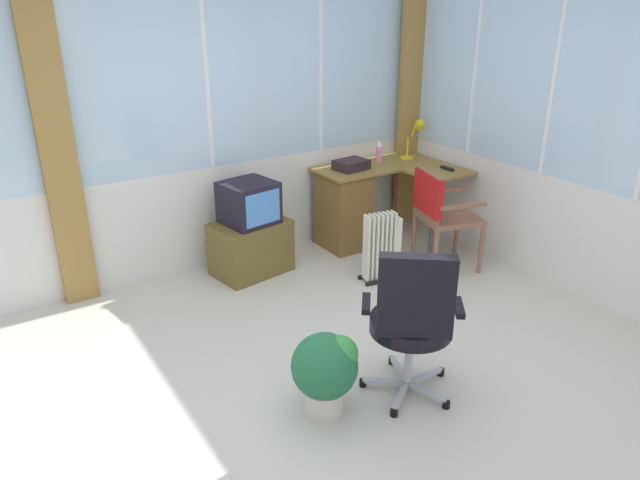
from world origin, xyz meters
name	(u,v)px	position (x,y,z in m)	size (l,w,h in m)	color
ground	(350,379)	(0.00, 0.00, -0.03)	(5.45, 5.16, 0.06)	beige
north_window_panel	(208,121)	(0.00, 2.11, 1.31)	(4.45, 0.07, 2.61)	silver
east_window_panel	(596,135)	(2.26, 0.00, 1.31)	(0.07, 4.16, 2.61)	silver
curtain_north_left	(57,147)	(-1.22, 2.03, 1.26)	(0.26, 0.07, 2.51)	olive
curtain_corner	(410,105)	(2.13, 1.98, 1.26)	(0.26, 0.07, 2.51)	olive
desk	(350,205)	(1.25, 1.77, 0.42)	(1.25, 0.99, 0.77)	olive
desk_lamp	(418,133)	(2.04, 1.75, 1.03)	(0.24, 0.21, 0.40)	yellow
tv_remote	(447,168)	(2.02, 1.29, 0.78)	(0.04, 0.15, 0.02)	black
spray_bottle	(379,152)	(1.64, 1.85, 0.87)	(0.06, 0.06, 0.22)	pink
paper_tray	(351,165)	(1.26, 1.78, 0.81)	(0.30, 0.23, 0.09)	#2B1F25
wooden_armchair	(437,207)	(1.59, 0.93, 0.58)	(0.60, 0.60, 0.90)	#8A5B42
office_chair	(413,316)	(0.17, -0.37, 0.57)	(0.61, 0.60, 1.00)	#B7B7BF
tv_on_stand	(250,233)	(0.16, 1.73, 0.37)	(0.70, 0.54, 0.84)	brown
space_heater	(382,246)	(1.04, 1.00, 0.31)	(0.36, 0.21, 0.61)	silver
potted_plant	(326,368)	(-0.32, -0.20, 0.30)	(0.39, 0.39, 0.51)	beige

